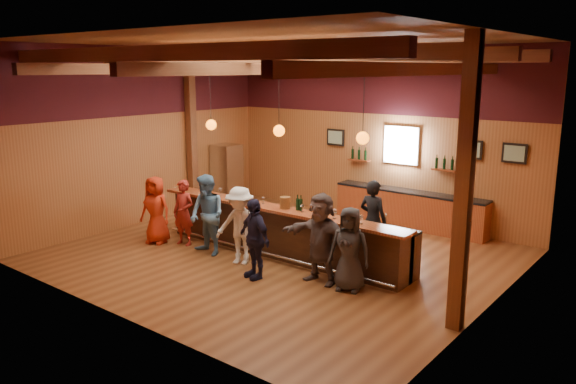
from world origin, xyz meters
name	(u,v)px	position (x,y,z in m)	size (l,w,h in m)	color
room	(281,106)	(0.00, 0.06, 3.21)	(9.04, 9.00, 4.52)	brown
bar_counter	(284,231)	(0.02, 0.15, 0.52)	(6.30, 1.07, 1.11)	black
back_bar_cabinet	(409,209)	(1.20, 3.72, 0.48)	(4.00, 0.52, 0.95)	maroon
window	(401,145)	(0.80, 3.95, 2.05)	(0.95, 0.09, 0.95)	silver
framed_pictures	(433,146)	(1.67, 3.94, 2.10)	(5.35, 0.05, 0.45)	black
wine_shelves	(399,162)	(0.80, 3.88, 1.62)	(3.00, 0.18, 0.30)	maroon
pendant_lights	(279,130)	(0.00, 0.00, 2.71)	(4.24, 0.24, 1.37)	black
stainless_fridge	(227,175)	(-4.10, 2.60, 0.90)	(0.70, 0.70, 1.80)	silver
customer_orange	(156,210)	(-2.80, -1.06, 0.78)	(0.76, 0.50, 1.57)	red
customer_redvest	(184,213)	(-2.19, -0.76, 0.75)	(0.55, 0.36, 1.51)	maroon
customer_denim	(207,215)	(-1.27, -0.90, 0.87)	(0.85, 0.66, 1.75)	#5682AC
customer_white	(240,226)	(-0.30, -0.91, 0.81)	(1.05, 0.60, 1.62)	silver
customer_navy	(254,239)	(0.46, -1.32, 0.78)	(0.92, 0.38, 1.57)	#1C1C39
customer_brown	(321,238)	(1.59, -0.73, 0.87)	(1.60, 0.51, 1.73)	#564644
customer_dark	(349,249)	(2.22, -0.72, 0.78)	(0.76, 0.49, 1.55)	#2C2B2E
bartender	(373,220)	(1.70, 1.01, 0.86)	(0.62, 0.41, 1.71)	black
ice_bucket	(285,203)	(0.26, -0.13, 1.23)	(0.23, 0.23, 0.25)	brown
bottle_a	(298,204)	(0.55, -0.09, 1.24)	(0.07, 0.07, 0.33)	black
bottle_b	(301,205)	(0.63, -0.07, 1.24)	(0.07, 0.07, 0.32)	black
glass_a	(185,183)	(-2.84, -0.11, 1.25)	(0.09, 0.09, 0.20)	silver
glass_b	(207,189)	(-2.02, -0.18, 1.23)	(0.08, 0.08, 0.17)	silver
glass_c	(220,190)	(-1.63, -0.13, 1.25)	(0.09, 0.09, 0.20)	silver
glass_d	(240,195)	(-0.93, -0.24, 1.24)	(0.08, 0.08, 0.19)	silver
glass_e	(263,199)	(-0.37, -0.10, 1.22)	(0.07, 0.07, 0.16)	silver
glass_f	(302,206)	(0.72, -0.14, 1.23)	(0.07, 0.07, 0.17)	silver
glass_g	(335,211)	(1.51, -0.16, 1.25)	(0.09, 0.09, 0.20)	silver
glass_h	(361,217)	(2.12, -0.17, 1.24)	(0.08, 0.08, 0.18)	silver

